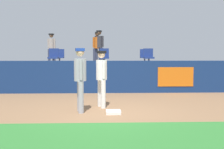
{
  "coord_description": "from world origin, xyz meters",
  "views": [
    {
      "loc": [
        -0.09,
        -7.6,
        1.64
      ],
      "look_at": [
        0.23,
        0.85,
        1.0
      ],
      "focal_mm": 44.25,
      "sensor_mm": 36.0,
      "label": 1
    }
  ],
  "objects_px": {
    "spectator_capped": "(97,46)",
    "spectator_casual": "(51,47)",
    "player_fielder_home": "(102,75)",
    "seat_back_right": "(144,56)",
    "seat_front_center": "(104,56)",
    "seat_back_left": "(60,56)",
    "spectator_hooded": "(99,45)",
    "first_base": "(113,112)",
    "player_runner_visitor": "(80,75)",
    "seat_front_right": "(149,56)",
    "seat_front_left": "(53,56)"
  },
  "relations": [
    {
      "from": "spectator_casual",
      "to": "seat_back_right",
      "type": "bearing_deg",
      "value": -172.8
    },
    {
      "from": "seat_back_right",
      "to": "seat_back_left",
      "type": "bearing_deg",
      "value": -180.0
    },
    {
      "from": "spectator_capped",
      "to": "spectator_casual",
      "type": "distance_m",
      "value": 2.55
    },
    {
      "from": "seat_back_left",
      "to": "seat_back_right",
      "type": "xyz_separation_m",
      "value": [
        4.53,
        0.0,
        0.0
      ]
    },
    {
      "from": "first_base",
      "to": "spectator_capped",
      "type": "xyz_separation_m",
      "value": [
        -0.57,
        8.24,
        2.06
      ]
    },
    {
      "from": "player_runner_visitor",
      "to": "seat_front_right",
      "type": "relative_size",
      "value": 2.13
    },
    {
      "from": "spectator_capped",
      "to": "spectator_casual",
      "type": "xyz_separation_m",
      "value": [
        -2.55,
        -0.12,
        -0.06
      ]
    },
    {
      "from": "player_runner_visitor",
      "to": "seat_front_center",
      "type": "height_order",
      "value": "seat_front_center"
    },
    {
      "from": "player_fielder_home",
      "to": "spectator_hooded",
      "type": "height_order",
      "value": "spectator_hooded"
    },
    {
      "from": "seat_front_center",
      "to": "spectator_casual",
      "type": "distance_m",
      "value": 3.96
    },
    {
      "from": "seat_back_left",
      "to": "spectator_casual",
      "type": "relative_size",
      "value": 0.49
    },
    {
      "from": "seat_front_center",
      "to": "spectator_hooded",
      "type": "bearing_deg",
      "value": 95.46
    },
    {
      "from": "spectator_hooded",
      "to": "spectator_casual",
      "type": "height_order",
      "value": "spectator_hooded"
    },
    {
      "from": "player_runner_visitor",
      "to": "spectator_hooded",
      "type": "relative_size",
      "value": 0.95
    },
    {
      "from": "seat_front_right",
      "to": "spectator_hooded",
      "type": "relative_size",
      "value": 0.44
    },
    {
      "from": "seat_front_right",
      "to": "seat_back_right",
      "type": "bearing_deg",
      "value": 87.22
    },
    {
      "from": "first_base",
      "to": "seat_front_right",
      "type": "bearing_deg",
      "value": 70.97
    },
    {
      "from": "player_fielder_home",
      "to": "seat_back_right",
      "type": "relative_size",
      "value": 2.06
    },
    {
      "from": "seat_front_right",
      "to": "seat_back_right",
      "type": "xyz_separation_m",
      "value": [
        0.09,
        1.8,
        -0.0
      ]
    },
    {
      "from": "player_fielder_home",
      "to": "seat_front_left",
      "type": "xyz_separation_m",
      "value": [
        -2.24,
        4.59,
        0.52
      ]
    },
    {
      "from": "player_fielder_home",
      "to": "spectator_casual",
      "type": "bearing_deg",
      "value": -177.89
    },
    {
      "from": "first_base",
      "to": "seat_back_right",
      "type": "distance_m",
      "value": 7.71
    },
    {
      "from": "player_fielder_home",
      "to": "spectator_capped",
      "type": "distance_m",
      "value": 7.42
    },
    {
      "from": "player_fielder_home",
      "to": "seat_front_center",
      "type": "height_order",
      "value": "seat_front_center"
    },
    {
      "from": "first_base",
      "to": "player_runner_visitor",
      "type": "relative_size",
      "value": 0.22
    },
    {
      "from": "seat_front_right",
      "to": "player_runner_visitor",
      "type": "bearing_deg",
      "value": -118.13
    },
    {
      "from": "seat_front_right",
      "to": "spectator_capped",
      "type": "relative_size",
      "value": 0.46
    },
    {
      "from": "seat_front_left",
      "to": "spectator_casual",
      "type": "relative_size",
      "value": 0.49
    },
    {
      "from": "seat_back_left",
      "to": "spectator_casual",
      "type": "bearing_deg",
      "value": 124.81
    },
    {
      "from": "player_fielder_home",
      "to": "spectator_casual",
      "type": "xyz_separation_m",
      "value": [
        -2.79,
        7.21,
        1.04
      ]
    },
    {
      "from": "seat_front_left",
      "to": "seat_back_right",
      "type": "bearing_deg",
      "value": 21.61
    },
    {
      "from": "spectator_capped",
      "to": "seat_back_left",
      "type": "bearing_deg",
      "value": 25.07
    },
    {
      "from": "first_base",
      "to": "seat_back_left",
      "type": "bearing_deg",
      "value": 109.2
    },
    {
      "from": "seat_back_left",
      "to": "seat_front_right",
      "type": "height_order",
      "value": "same"
    },
    {
      "from": "seat_front_right",
      "to": "spectator_hooded",
      "type": "distance_m",
      "value": 3.65
    },
    {
      "from": "first_base",
      "to": "seat_front_left",
      "type": "height_order",
      "value": "seat_front_left"
    },
    {
      "from": "player_fielder_home",
      "to": "player_runner_visitor",
      "type": "distance_m",
      "value": 0.9
    },
    {
      "from": "player_runner_visitor",
      "to": "seat_back_left",
      "type": "bearing_deg",
      "value": -177.45
    },
    {
      "from": "first_base",
      "to": "seat_back_right",
      "type": "bearing_deg",
      "value": 74.79
    },
    {
      "from": "spectator_capped",
      "to": "player_fielder_home",
      "type": "bearing_deg",
      "value": 91.49
    },
    {
      "from": "seat_front_center",
      "to": "spectator_hooded",
      "type": "xyz_separation_m",
      "value": [
        -0.26,
        2.71,
        0.63
      ]
    },
    {
      "from": "spectator_hooded",
      "to": "spectator_casual",
      "type": "relative_size",
      "value": 1.11
    },
    {
      "from": "seat_back_left",
      "to": "spectator_hooded",
      "type": "height_order",
      "value": "spectator_hooded"
    },
    {
      "from": "seat_back_right",
      "to": "spectator_capped",
      "type": "relative_size",
      "value": 0.46
    },
    {
      "from": "seat_front_center",
      "to": "spectator_capped",
      "type": "xyz_separation_m",
      "value": [
        -0.37,
        2.74,
        0.58
      ]
    },
    {
      "from": "seat_front_left",
      "to": "spectator_casual",
      "type": "distance_m",
      "value": 2.73
    },
    {
      "from": "player_runner_visitor",
      "to": "spectator_capped",
      "type": "xyz_separation_m",
      "value": [
        0.35,
        8.01,
        1.06
      ]
    },
    {
      "from": "seat_front_center",
      "to": "spectator_casual",
      "type": "bearing_deg",
      "value": 138.04
    },
    {
      "from": "player_fielder_home",
      "to": "seat_back_right",
      "type": "height_order",
      "value": "seat_back_right"
    },
    {
      "from": "player_runner_visitor",
      "to": "spectator_casual",
      "type": "distance_m",
      "value": 8.25
    }
  ]
}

